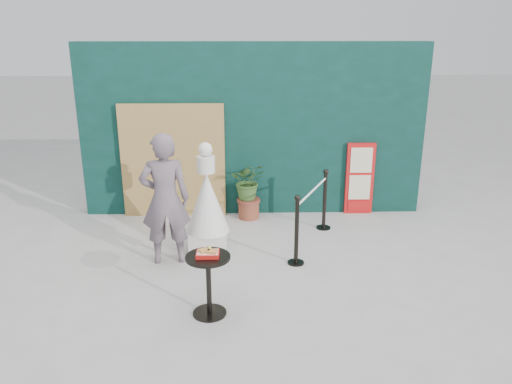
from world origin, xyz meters
name	(u,v)px	position (x,y,z in m)	size (l,w,h in m)	color
ground	(259,298)	(0.00, 0.00, 0.00)	(60.00, 60.00, 0.00)	#ADAAA5
back_wall	(253,130)	(0.00, 3.15, 1.50)	(6.00, 0.30, 3.00)	black
bamboo_fence	(173,161)	(-1.40, 2.94, 1.00)	(1.80, 0.08, 2.00)	tan
woman	(165,199)	(-1.27, 1.07, 0.95)	(0.69, 0.45, 1.89)	#675861
menu_board	(360,179)	(1.90, 2.95, 0.65)	(0.50, 0.07, 1.30)	red
statue	(207,207)	(-0.72, 1.47, 0.68)	(0.65, 0.65, 1.66)	silver
cafe_table	(208,276)	(-0.59, -0.35, 0.50)	(0.52, 0.52, 0.75)	black
food_basket	(208,253)	(-0.59, -0.35, 0.79)	(0.26, 0.19, 0.11)	red
planter	(249,186)	(-0.09, 2.76, 0.59)	(0.60, 0.52, 1.02)	brown
stanchion_barrier	(312,215)	(0.87, 1.60, 0.49)	(0.84, 1.54, 1.03)	black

